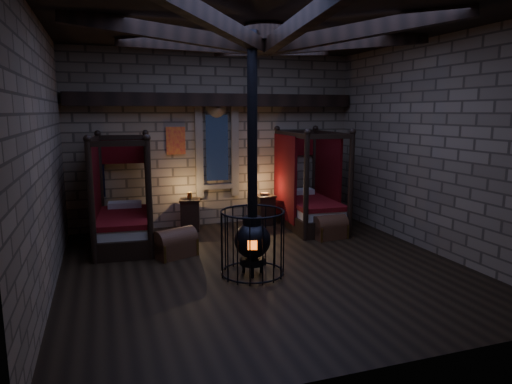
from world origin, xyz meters
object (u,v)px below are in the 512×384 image
object	(u,v)px
bed_right	(309,203)
stove	(252,237)
bed_left	(124,219)
trunk_right	(329,228)
trunk_left	(175,244)

from	to	relation	value
bed_right	stove	world-z (taller)	stove
bed_left	trunk_right	world-z (taller)	bed_left
trunk_right	trunk_left	bearing A→B (deg)	177.74
trunk_right	stove	bearing A→B (deg)	-150.78
bed_left	trunk_right	bearing A→B (deg)	-7.64
stove	bed_left	bearing A→B (deg)	145.96
trunk_left	trunk_right	xyz separation A→B (m)	(3.45, 0.21, -0.01)
trunk_right	stove	distance (m)	2.88
trunk_right	stove	world-z (taller)	stove
bed_left	bed_right	xyz separation A→B (m)	(4.35, 0.19, 0.01)
bed_right	trunk_left	xyz separation A→B (m)	(-3.47, -1.33, -0.32)
bed_left	stove	xyz separation A→B (m)	(1.99, -2.57, 0.10)
bed_left	bed_right	world-z (taller)	bed_right
stove	bed_right	bearing A→B (deg)	67.61
bed_right	stove	size ratio (longest dim) A/B	0.57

